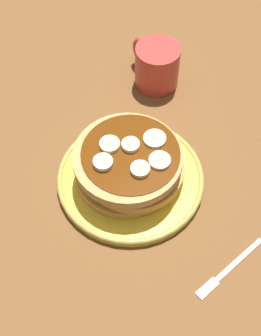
% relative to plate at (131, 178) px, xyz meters
% --- Properties ---
extents(ground_plane, '(1.40, 1.40, 0.03)m').
position_rel_plate_xyz_m(ground_plane, '(0.00, 0.00, -0.02)').
color(ground_plane, brown).
extents(plate, '(0.23, 0.23, 0.02)m').
position_rel_plate_xyz_m(plate, '(0.00, 0.00, 0.00)').
color(plate, yellow).
rests_on(plate, ground_plane).
extents(pancake_stack, '(0.17, 0.17, 0.06)m').
position_rel_plate_xyz_m(pancake_stack, '(0.00, 0.00, 0.04)').
color(pancake_stack, gold).
rests_on(pancake_stack, plate).
extents(banana_slice_0, '(0.03, 0.03, 0.01)m').
position_rel_plate_xyz_m(banana_slice_0, '(0.01, -0.01, 0.07)').
color(banana_slice_0, '#F3F3BC').
rests_on(banana_slice_0, pancake_stack).
extents(banana_slice_1, '(0.03, 0.03, 0.01)m').
position_rel_plate_xyz_m(banana_slice_1, '(0.03, 0.02, 0.07)').
color(banana_slice_1, '#EFEDB4').
rests_on(banana_slice_1, pancake_stack).
extents(banana_slice_2, '(0.03, 0.03, 0.01)m').
position_rel_plate_xyz_m(banana_slice_2, '(-0.04, -0.03, 0.07)').
color(banana_slice_2, '#ECEFBA').
rests_on(banana_slice_2, pancake_stack).
extents(banana_slice_3, '(0.03, 0.03, 0.01)m').
position_rel_plate_xyz_m(banana_slice_3, '(0.01, 0.04, 0.07)').
color(banana_slice_3, beige).
rests_on(banana_slice_3, pancake_stack).
extents(banana_slice_4, '(0.03, 0.03, 0.01)m').
position_rel_plate_xyz_m(banana_slice_4, '(-0.03, 0.01, 0.07)').
color(banana_slice_4, '#FAE5B9').
rests_on(banana_slice_4, pancake_stack).
extents(banana_slice_5, '(0.03, 0.03, 0.01)m').
position_rel_plate_xyz_m(banana_slice_5, '(-0.00, -0.04, 0.07)').
color(banana_slice_5, '#EBECC4').
rests_on(banana_slice_5, pancake_stack).
extents(coffee_mug, '(0.11, 0.08, 0.08)m').
position_rel_plate_xyz_m(coffee_mug, '(0.15, -0.16, 0.03)').
color(coffee_mug, '#B23833').
rests_on(coffee_mug, ground_plane).
extents(fork, '(0.02, 0.13, 0.01)m').
position_rel_plate_xyz_m(fork, '(-0.20, -0.03, -0.01)').
color(fork, silver).
rests_on(fork, ground_plane).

